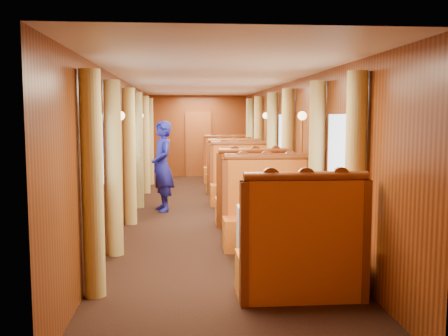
{
  "coord_description": "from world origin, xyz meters",
  "views": [
    {
      "loc": [
        -0.44,
        -9.43,
        1.88
      ],
      "look_at": [
        0.19,
        -1.55,
        1.05
      ],
      "focal_mm": 40.0,
      "sensor_mm": 36.0,
      "label": 1
    }
  ],
  "objects": [
    {
      "name": "banquette_near_aft",
      "position": [
        0.75,
        -2.49,
        0.42
      ],
      "size": [
        1.3,
        0.55,
        1.34
      ],
      "color": "#B13D13",
      "rests_on": "floor"
    },
    {
      "name": "teapot_right",
      "position": [
        0.71,
        -3.63,
        0.81
      ],
      "size": [
        0.17,
        0.15,
        0.12
      ],
      "primitive_type": null,
      "rotation": [
        0.0,
        0.0,
        0.36
      ],
      "color": "silver",
      "rests_on": "tea_tray"
    },
    {
      "name": "curtain_left_far_b",
      "position": [
        -1.38,
        4.28,
        1.18
      ],
      "size": [
        0.22,
        0.22,
        2.35
      ],
      "primitive_type": "cylinder",
      "color": "tan",
      "rests_on": "floor"
    },
    {
      "name": "curtain_right_mid_b",
      "position": [
        1.38,
        0.78,
        1.18
      ],
      "size": [
        0.22,
        0.22,
        2.35
      ],
      "primitive_type": "cylinder",
      "color": "tan",
      "rests_on": "floor"
    },
    {
      "name": "teapot_back",
      "position": [
        0.68,
        -3.48,
        0.81
      ],
      "size": [
        0.18,
        0.16,
        0.12
      ],
      "primitive_type": null,
      "rotation": [
        0.0,
        0.0,
        -0.32
      ],
      "color": "silver",
      "rests_on": "tea_tray"
    },
    {
      "name": "curtain_right_far_a",
      "position": [
        1.38,
        2.72,
        1.18
      ],
      "size": [
        0.22,
        0.22,
        2.35
      ],
      "primitive_type": "cylinder",
      "color": "tan",
      "rests_on": "floor"
    },
    {
      "name": "tea_tray",
      "position": [
        0.62,
        -3.58,
        0.76
      ],
      "size": [
        0.4,
        0.34,
        0.01
      ],
      "primitive_type": "cube",
      "rotation": [
        0.0,
        0.0,
        -0.28
      ],
      "color": "silver",
      "rests_on": "table_near"
    },
    {
      "name": "curtain_left_near_b",
      "position": [
        -1.38,
        -2.72,
        1.18
      ],
      "size": [
        0.22,
        0.22,
        2.35
      ],
      "primitive_type": "cylinder",
      "color": "tan",
      "rests_on": "floor"
    },
    {
      "name": "banquette_mid_aft",
      "position": [
        0.75,
        1.01,
        0.42
      ],
      "size": [
        1.3,
        0.55,
        1.34
      ],
      "color": "#B13D13",
      "rests_on": "floor"
    },
    {
      "name": "rose_vase_far",
      "position": [
        0.74,
        3.48,
        0.93
      ],
      "size": [
        0.06,
        0.06,
        0.36
      ],
      "rotation": [
        0.0,
        0.0,
        -0.06
      ],
      "color": "silver",
      "rests_on": "table_far"
    },
    {
      "name": "sconce_left_aft",
      "position": [
        -1.4,
        1.75,
        1.38
      ],
      "size": [
        0.14,
        0.14,
        1.95
      ],
      "color": "#BF8C3F",
      "rests_on": "floor"
    },
    {
      "name": "sconce_right_aft",
      "position": [
        1.4,
        1.75,
        1.38
      ],
      "size": [
        0.14,
        0.14,
        1.95
      ],
      "color": "#BF8C3F",
      "rests_on": "floor"
    },
    {
      "name": "sconce_right_fore",
      "position": [
        1.4,
        -1.75,
        1.38
      ],
      "size": [
        0.14,
        0.14,
        1.95
      ],
      "color": "#BF8C3F",
      "rests_on": "floor"
    },
    {
      "name": "teapot_left",
      "position": [
        0.55,
        -3.56,
        0.82
      ],
      "size": [
        0.19,
        0.16,
        0.14
      ],
      "primitive_type": null,
      "rotation": [
        0.0,
        0.0,
        0.22
      ],
      "color": "silver",
      "rests_on": "tea_tray"
    },
    {
      "name": "wall_far",
      "position": [
        0.0,
        6.0,
        1.25
      ],
      "size": [
        3.0,
        0.01,
        2.5
      ],
      "primitive_type": null,
      "rotation": [
        1.57,
        0.0,
        0.0
      ],
      "color": "brown",
      "rests_on": "floor"
    },
    {
      "name": "cup_inboard",
      "position": [
        0.37,
        -3.35,
        0.86
      ],
      "size": [
        0.08,
        0.08,
        0.26
      ],
      "rotation": [
        0.0,
        0.0,
        -0.17
      ],
      "color": "white",
      "rests_on": "table_near"
    },
    {
      "name": "banquette_far_aft",
      "position": [
        0.75,
        4.51,
        0.42
      ],
      "size": [
        1.3,
        0.55,
        1.34
      ],
      "color": "#B13D13",
      "rests_on": "floor"
    },
    {
      "name": "banquette_mid_fwd",
      "position": [
        0.75,
        -1.01,
        0.42
      ],
      "size": [
        1.3,
        0.55,
        1.34
      ],
      "color": "#B13D13",
      "rests_on": "floor"
    },
    {
      "name": "steward",
      "position": [
        -0.87,
        0.38,
        0.89
      ],
      "size": [
        0.61,
        0.75,
        1.78
      ],
      "primitive_type": "imported",
      "rotation": [
        0.0,
        0.0,
        -1.25
      ],
      "color": "navy",
      "rests_on": "floor"
    },
    {
      "name": "window_left_near",
      "position": [
        -1.49,
        -3.5,
        1.45
      ],
      "size": [
        0.01,
        1.2,
        0.9
      ],
      "primitive_type": null,
      "rotation": [
        1.57,
        0.0,
        1.57
      ],
      "color": "#95ADCF",
      "rests_on": "wall_left"
    },
    {
      "name": "table_near",
      "position": [
        0.75,
        -3.5,
        0.38
      ],
      "size": [
        1.05,
        0.72,
        0.75
      ],
      "primitive_type": "cube",
      "color": "white",
      "rests_on": "floor"
    },
    {
      "name": "window_right_near",
      "position": [
        1.49,
        -3.5,
        1.45
      ],
      "size": [
        0.01,
        1.2,
        0.9
      ],
      "primitive_type": null,
      "rotation": [
        1.57,
        0.0,
        -1.57
      ],
      "color": "#95ADCF",
      "rests_on": "wall_right"
    },
    {
      "name": "wall_right",
      "position": [
        1.5,
        0.0,
        1.25
      ],
      "size": [
        0.01,
        12.0,
        2.5
      ],
      "primitive_type": null,
      "rotation": [
        1.57,
        0.0,
        -1.57
      ],
      "color": "brown",
      "rests_on": "floor"
    },
    {
      "name": "window_left_mid",
      "position": [
        -1.49,
        0.0,
        1.45
      ],
      "size": [
        0.01,
        1.2,
        0.9
      ],
      "primitive_type": null,
      "rotation": [
        1.57,
        0.0,
        1.57
      ],
      "color": "#95ADCF",
      "rests_on": "wall_left"
    },
    {
      "name": "wall_left",
      "position": [
        -1.5,
        0.0,
        1.25
      ],
      "size": [
        0.01,
        12.0,
        2.5
      ],
      "primitive_type": null,
      "rotation": [
        1.57,
        0.0,
        1.57
      ],
      "color": "brown",
      "rests_on": "floor"
    },
    {
      "name": "cup_outboard",
      "position": [
        0.45,
        -3.29,
        0.86
      ],
      "size": [
        0.08,
        0.08,
        0.26
      ],
      "rotation": [
        0.0,
        0.0,
        -0.34
      ],
      "color": "white",
      "rests_on": "table_near"
    },
    {
      "name": "table_mid",
      "position": [
        0.75,
        0.0,
        0.38
      ],
      "size": [
        1.05,
        0.72,
        0.75
      ],
      "primitive_type": "cube",
      "color": "white",
      "rests_on": "floor"
    },
    {
      "name": "curtain_left_mid_b",
      "position": [
        -1.38,
        0.78,
        1.18
      ],
      "size": [
        0.22,
        0.22,
        2.35
      ],
      "primitive_type": "cylinder",
      "color": "tan",
      "rests_on": "floor"
    },
    {
      "name": "rose_vase_mid",
      "position": [
        0.74,
        -0.02,
        0.93
      ],
      "size": [
        0.06,
        0.06,
        0.36
      ],
      "rotation": [
        0.0,
        0.0,
        0.43
      ],
      "color": "silver",
      "rests_on": "table_mid"
    },
    {
      "name": "ceiling",
      "position": [
        0.0,
        0.0,
        2.5
      ],
      "size": [
        3.0,
        12.0,
        0.01
      ],
      "primitive_type": null,
      "rotation": [
        3.14,
        0.0,
        0.0
      ],
      "color": "silver",
      "rests_on": "wall_left"
    },
    {
      "name": "banquette_near_fwd",
      "position": [
        0.75,
        -4.51,
        0.42
      ],
      "size": [
        1.3,
        0.55,
        1.34
      ],
      "color": "#B13D13",
      "rests_on": "floor"
    },
    {
      "name": "curtain_right_far_b",
      "position": [
        1.38,
        4.28,
        1.18
      ],
      "size": [
        0.22,
        0.22,
        2.35
      ],
      "primitive_type": "cylinder",
      "color": "tan",
      "rests_on": "floor"
    },
    {
      "name": "curtain_left_mid_a",
      "position": [
        -1.38,
        -0.78,
        1.18
      ],
      "size": [
        0.22,
        0.22,
        2.35
      ],
      "primitive_type": "cylinder",
      "color": "tan",
      "rests_on": "floor"
    },
    {
      "name": "curtain_right_near_b",
      "position": [
        1.38,
        -2.72,
        1.18
      ],
      "size": [
        0.22,
        0.22,
        2.35
      ],
      "primitive_type": "cylinder",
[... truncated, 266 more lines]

